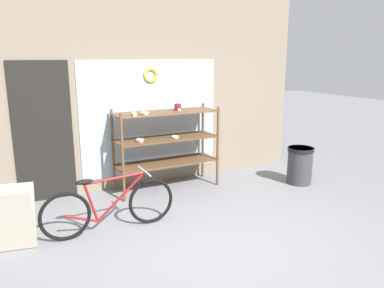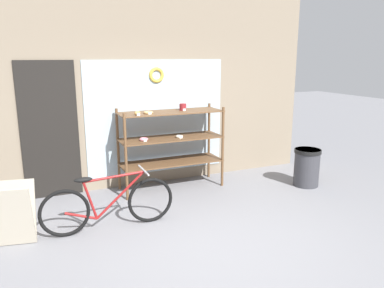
{
  "view_description": "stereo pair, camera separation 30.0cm",
  "coord_description": "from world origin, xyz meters",
  "px_view_note": "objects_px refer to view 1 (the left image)",
  "views": [
    {
      "loc": [
        -2.03,
        -3.39,
        2.16
      ],
      "look_at": [
        0.15,
        0.87,
        1.03
      ],
      "focal_mm": 35.0,
      "sensor_mm": 36.0,
      "label": 1
    },
    {
      "loc": [
        -1.76,
        -3.52,
        2.16
      ],
      "look_at": [
        0.15,
        0.87,
        1.03
      ],
      "focal_mm": 35.0,
      "sensor_mm": 36.0,
      "label": 2
    }
  ],
  "objects_px": {
    "display_case": "(166,139)",
    "sandwich_board": "(12,220)",
    "bicycle": "(110,206)",
    "trash_bin": "(300,164)"
  },
  "relations": [
    {
      "from": "display_case",
      "to": "sandwich_board",
      "type": "xyz_separation_m",
      "value": [
        -2.35,
        -1.12,
        -0.47
      ]
    },
    {
      "from": "display_case",
      "to": "bicycle",
      "type": "height_order",
      "value": "display_case"
    },
    {
      "from": "sandwich_board",
      "to": "trash_bin",
      "type": "height_order",
      "value": "sandwich_board"
    },
    {
      "from": "trash_bin",
      "to": "display_case",
      "type": "bearing_deg",
      "value": 159.17
    },
    {
      "from": "bicycle",
      "to": "sandwich_board",
      "type": "height_order",
      "value": "sandwich_board"
    },
    {
      "from": "display_case",
      "to": "trash_bin",
      "type": "distance_m",
      "value": 2.35
    },
    {
      "from": "sandwich_board",
      "to": "trash_bin",
      "type": "relative_size",
      "value": 1.16
    },
    {
      "from": "display_case",
      "to": "bicycle",
      "type": "relative_size",
      "value": 1.0
    },
    {
      "from": "bicycle",
      "to": "trash_bin",
      "type": "distance_m",
      "value": 3.42
    },
    {
      "from": "display_case",
      "to": "trash_bin",
      "type": "xyz_separation_m",
      "value": [
        2.15,
        -0.82,
        -0.5
      ]
    }
  ]
}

